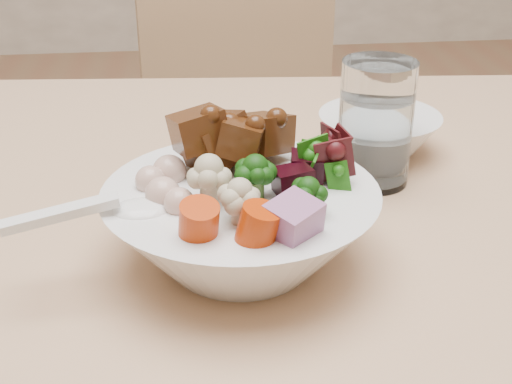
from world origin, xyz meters
TOP-DOWN VIEW (x-y plane):
  - chair_far at (-0.00, 0.50)m, footprint 0.43×0.43m
  - food_bowl at (-0.08, -0.19)m, footprint 0.23×0.23m
  - soup_spoon at (-0.18, -0.22)m, footprint 0.13×0.04m
  - water_glass at (0.07, -0.05)m, footprint 0.08×0.08m
  - side_bowl at (0.10, 0.03)m, footprint 0.14×0.14m

SIDE VIEW (x-z plane):
  - chair_far at x=0.00m, z-range 0.05..0.86m
  - side_bowl at x=0.10m, z-range 0.69..0.74m
  - food_bowl at x=-0.08m, z-range 0.67..0.80m
  - water_glass at x=0.07m, z-range 0.69..0.82m
  - soup_spoon at x=-0.18m, z-range 0.75..0.78m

